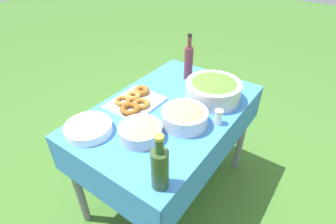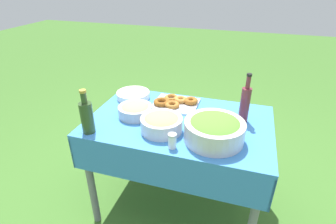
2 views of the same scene
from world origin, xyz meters
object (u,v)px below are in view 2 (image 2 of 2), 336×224
donut_platter (175,103)px  bread_bowl (161,123)px  salad_bowl (214,129)px  olive_oil_bottle (87,116)px  wine_bottle (245,103)px  plate_stack (133,95)px  pasta_bowl (135,110)px

donut_platter → bread_bowl: size_ratio=1.33×
salad_bowl → bread_bowl: size_ratio=1.35×
salad_bowl → donut_platter: (0.33, -0.36, -0.05)m
olive_oil_bottle → wine_bottle: size_ratio=0.85×
plate_stack → pasta_bowl: bearing=117.1°
olive_oil_bottle → bread_bowl: bearing=-160.7°
wine_bottle → pasta_bowl: bearing=11.8°
plate_stack → olive_oil_bottle: 0.53m
salad_bowl → donut_platter: 0.49m
olive_oil_bottle → wine_bottle: 0.97m
plate_stack → salad_bowl: bearing=150.3°
plate_stack → wine_bottle: 0.83m
donut_platter → bread_bowl: bread_bowl is taller
donut_platter → plate_stack: bearing=-4.2°
wine_bottle → bread_bowl: size_ratio=1.27×
plate_stack → olive_oil_bottle: size_ratio=0.91×
salad_bowl → wine_bottle: (-0.15, -0.27, 0.05)m
pasta_bowl → plate_stack: size_ratio=0.91×
pasta_bowl → donut_platter: (-0.21, -0.23, -0.02)m
plate_stack → olive_oil_bottle: olive_oil_bottle is taller
olive_oil_bottle → wine_bottle: bearing=-154.8°
pasta_bowl → plate_stack: pasta_bowl is taller
wine_bottle → bread_bowl: (0.46, 0.27, -0.07)m
salad_bowl → wine_bottle: size_ratio=1.06×
olive_oil_bottle → bread_bowl: olive_oil_bottle is taller
salad_bowl → wine_bottle: bearing=-118.1°
salad_bowl → donut_platter: size_ratio=1.01×
donut_platter → olive_oil_bottle: olive_oil_bottle is taller
bread_bowl → olive_oil_bottle: bearing=19.3°
salad_bowl → plate_stack: 0.78m
pasta_bowl → salad_bowl: bearing=166.5°
bread_bowl → wine_bottle: bearing=-150.0°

